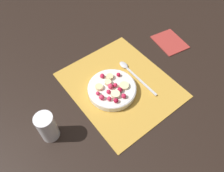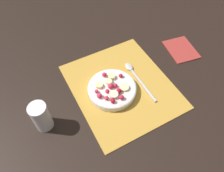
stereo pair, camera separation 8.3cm
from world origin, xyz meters
The scene contains 6 objects.
ground_plane centered at (0.00, 0.00, 0.00)m, with size 3.00×3.00×0.00m, color black.
placemat centered at (0.00, 0.00, 0.00)m, with size 0.43×0.37×0.01m.
fruit_bowl centered at (-0.01, 0.05, 0.02)m, with size 0.19×0.19×0.05m.
spoon centered at (0.03, -0.07, 0.01)m, with size 0.22×0.03×0.01m.
drinking_glass centered at (-0.02, 0.32, 0.06)m, with size 0.06×0.06×0.12m.
napkin centered at (0.05, -0.34, 0.00)m, with size 0.17×0.14×0.01m.
Camera 1 is at (-0.39, 0.35, 0.70)m, focal length 35.00 mm.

